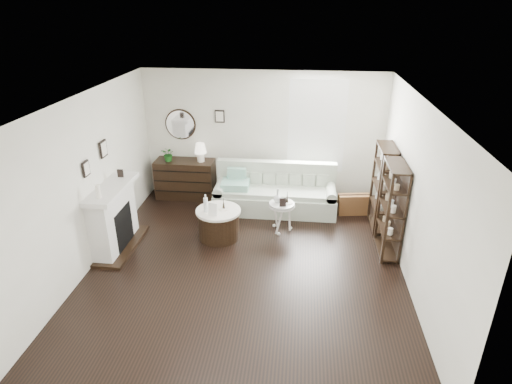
# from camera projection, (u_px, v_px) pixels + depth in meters

# --- Properties ---
(room) EXTENTS (5.50, 5.50, 5.50)m
(room) POSITION_uv_depth(u_px,v_px,m) (298.00, 126.00, 8.73)
(room) COLOR black
(room) RESTS_ON ground
(fireplace) EXTENTS (0.50, 1.40, 1.84)m
(fireplace) POSITION_uv_depth(u_px,v_px,m) (114.00, 219.00, 7.29)
(fireplace) COLOR white
(fireplace) RESTS_ON ground
(shelf_unit_far) EXTENTS (0.30, 0.80, 1.60)m
(shelf_unit_far) POSITION_uv_depth(u_px,v_px,m) (383.00, 188.00, 7.86)
(shelf_unit_far) COLOR black
(shelf_unit_far) RESTS_ON ground
(shelf_unit_near) EXTENTS (0.30, 0.80, 1.60)m
(shelf_unit_near) POSITION_uv_depth(u_px,v_px,m) (391.00, 210.00, 7.05)
(shelf_unit_near) COLOR black
(shelf_unit_near) RESTS_ON ground
(sofa) EXTENTS (2.45, 0.85, 0.95)m
(sofa) POSITION_uv_depth(u_px,v_px,m) (275.00, 195.00, 8.73)
(sofa) COLOR beige
(sofa) RESTS_ON ground
(quilt) EXTENTS (0.56, 0.46, 0.14)m
(quilt) POSITION_uv_depth(u_px,v_px,m) (235.00, 185.00, 8.60)
(quilt) COLOR #258958
(quilt) RESTS_ON sofa
(suitcase) EXTENTS (0.65, 0.30, 0.41)m
(suitcase) POSITION_uv_depth(u_px,v_px,m) (354.00, 204.00, 8.58)
(suitcase) COLOR brown
(suitcase) RESTS_ON ground
(dresser) EXTENTS (1.25, 0.54, 0.83)m
(dresser) POSITION_uv_depth(u_px,v_px,m) (186.00, 179.00, 9.24)
(dresser) COLOR black
(dresser) RESTS_ON ground
(table_lamp) EXTENTS (0.29, 0.29, 0.40)m
(table_lamp) POSITION_uv_depth(u_px,v_px,m) (201.00, 152.00, 8.95)
(table_lamp) COLOR white
(table_lamp) RESTS_ON dresser
(potted_plant) EXTENTS (0.33, 0.30, 0.31)m
(potted_plant) POSITION_uv_depth(u_px,v_px,m) (169.00, 154.00, 8.99)
(potted_plant) COLOR #1A5C1A
(potted_plant) RESTS_ON dresser
(drum_table) EXTENTS (0.80, 0.80, 0.56)m
(drum_table) POSITION_uv_depth(u_px,v_px,m) (219.00, 223.00, 7.70)
(drum_table) COLOR black
(drum_table) RESTS_ON ground
(pedestal_table) EXTENTS (0.47, 0.47, 0.57)m
(pedestal_table) POSITION_uv_depth(u_px,v_px,m) (282.00, 206.00, 7.81)
(pedestal_table) COLOR white
(pedestal_table) RESTS_ON ground
(eiffel_drum) EXTENTS (0.11, 0.11, 0.18)m
(eiffel_drum) POSITION_uv_depth(u_px,v_px,m) (224.00, 204.00, 7.59)
(eiffel_drum) COLOR black
(eiffel_drum) RESTS_ON drum_table
(bottle_drum) EXTENTS (0.08, 0.08, 0.33)m
(bottle_drum) POSITION_uv_depth(u_px,v_px,m) (206.00, 203.00, 7.45)
(bottle_drum) COLOR silver
(bottle_drum) RESTS_ON drum_table
(card_frame_drum) EXTENTS (0.17, 0.10, 0.22)m
(card_frame_drum) POSITION_uv_depth(u_px,v_px,m) (213.00, 209.00, 7.36)
(card_frame_drum) COLOR white
(card_frame_drum) RESTS_ON drum_table
(eiffel_ped) EXTENTS (0.14, 0.14, 0.19)m
(eiffel_ped) POSITION_uv_depth(u_px,v_px,m) (287.00, 198.00, 7.77)
(eiffel_ped) COLOR black
(eiffel_ped) RESTS_ON pedestal_table
(flask_ped) EXTENTS (0.15, 0.15, 0.28)m
(flask_ped) POSITION_uv_depth(u_px,v_px,m) (278.00, 196.00, 7.76)
(flask_ped) COLOR silver
(flask_ped) RESTS_ON pedestal_table
(card_frame_ped) EXTENTS (0.12, 0.07, 0.15)m
(card_frame_ped) POSITION_uv_depth(u_px,v_px,m) (283.00, 202.00, 7.65)
(card_frame_ped) COLOR black
(card_frame_ped) RESTS_ON pedestal_table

